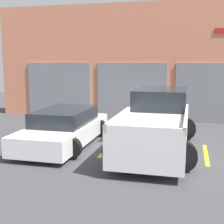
# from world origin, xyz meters

# --- Properties ---
(ground_plane) EXTENTS (28.00, 28.00, 0.00)m
(ground_plane) POSITION_xyz_m (0.00, 0.00, 0.00)
(ground_plane) COLOR #3D3D3F
(shophouse_building) EXTENTS (14.12, 0.68, 5.46)m
(shophouse_building) POSITION_xyz_m (-0.01, 3.28, 2.67)
(shophouse_building) COLOR #D17A5B
(shophouse_building) RESTS_ON ground
(pickup_truck) EXTENTS (2.48, 5.39, 1.83)m
(pickup_truck) POSITION_xyz_m (1.52, -1.81, 0.86)
(pickup_truck) COLOR white
(pickup_truck) RESTS_ON ground
(sedan_white) EXTENTS (2.19, 4.50, 1.20)m
(sedan_white) POSITION_xyz_m (-1.52, -2.09, 0.57)
(sedan_white) COLOR white
(sedan_white) RESTS_ON ground
(parking_stripe_far_left) EXTENTS (0.12, 2.20, 0.01)m
(parking_stripe_far_left) POSITION_xyz_m (-3.05, -2.12, 0.00)
(parking_stripe_far_left) COLOR gold
(parking_stripe_far_left) RESTS_ON ground
(parking_stripe_left) EXTENTS (0.12, 2.20, 0.01)m
(parking_stripe_left) POSITION_xyz_m (0.00, -2.12, 0.00)
(parking_stripe_left) COLOR gold
(parking_stripe_left) RESTS_ON ground
(parking_stripe_centre) EXTENTS (0.12, 2.20, 0.01)m
(parking_stripe_centre) POSITION_xyz_m (3.05, -2.12, 0.00)
(parking_stripe_centre) COLOR gold
(parking_stripe_centre) RESTS_ON ground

